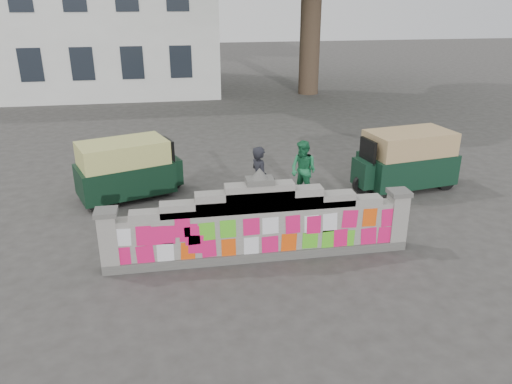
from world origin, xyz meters
TOP-DOWN VIEW (x-y plane):
  - ground at (0.00, 0.00)m, footprint 100.00×100.00m
  - parapet_wall at (-0.00, -0.01)m, footprint 6.48×0.44m
  - building at (-7.00, 21.98)m, footprint 16.00×10.00m
  - cyclist_bike at (0.33, 1.82)m, footprint 1.97×1.15m
  - cyclist_rider at (0.33, 1.82)m, footprint 0.55×0.69m
  - pedestrian at (1.75, 3.08)m, footprint 0.95×0.99m
  - rickshaw_left at (-2.92, 3.97)m, footprint 2.94×2.08m
  - rickshaw_right at (4.81, 3.38)m, footprint 3.05×1.77m

SIDE VIEW (x-z plane):
  - ground at x=0.00m, z-range 0.00..0.00m
  - cyclist_bike at x=0.33m, z-range 0.00..0.98m
  - parapet_wall at x=0.00m, z-range -0.26..1.75m
  - pedestrian at x=1.75m, z-range 0.00..1.60m
  - rickshaw_left at x=-2.92m, z-range 0.03..1.61m
  - cyclist_rider at x=0.33m, z-range 0.00..1.65m
  - rickshaw_right at x=4.81m, z-range 0.03..1.68m
  - building at x=-7.00m, z-range -0.44..8.46m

